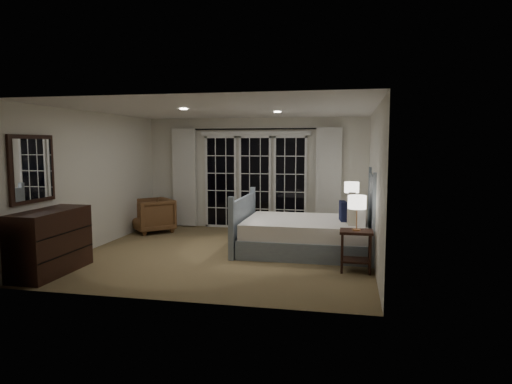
% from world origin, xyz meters
% --- Properties ---
extents(floor, '(5.00, 5.00, 0.00)m').
position_xyz_m(floor, '(0.00, 0.00, 0.00)').
color(floor, olive).
rests_on(floor, ground).
extents(ceiling, '(5.00, 5.00, 0.00)m').
position_xyz_m(ceiling, '(0.00, 0.00, 2.50)').
color(ceiling, silver).
rests_on(ceiling, wall_back).
extents(wall_left, '(0.02, 5.00, 2.50)m').
position_xyz_m(wall_left, '(-2.50, 0.00, 1.25)').
color(wall_left, silver).
rests_on(wall_left, floor).
extents(wall_right, '(0.02, 5.00, 2.50)m').
position_xyz_m(wall_right, '(2.50, 0.00, 1.25)').
color(wall_right, silver).
rests_on(wall_right, floor).
extents(wall_back, '(5.00, 0.02, 2.50)m').
position_xyz_m(wall_back, '(0.00, 2.50, 1.25)').
color(wall_back, silver).
rests_on(wall_back, floor).
extents(wall_front, '(5.00, 0.02, 2.50)m').
position_xyz_m(wall_front, '(0.00, -2.50, 1.25)').
color(wall_front, silver).
rests_on(wall_front, floor).
extents(french_doors, '(2.50, 0.04, 2.20)m').
position_xyz_m(french_doors, '(0.00, 2.46, 1.09)').
color(french_doors, black).
rests_on(french_doors, wall_back).
extents(curtain_rod, '(3.50, 0.03, 0.03)m').
position_xyz_m(curtain_rod, '(0.00, 2.40, 2.25)').
color(curtain_rod, black).
rests_on(curtain_rod, wall_back).
extents(curtain_left, '(0.55, 0.10, 2.25)m').
position_xyz_m(curtain_left, '(-1.65, 2.38, 1.15)').
color(curtain_left, silver).
rests_on(curtain_left, curtain_rod).
extents(curtain_right, '(0.55, 0.10, 2.25)m').
position_xyz_m(curtain_right, '(1.65, 2.38, 1.15)').
color(curtain_right, silver).
rests_on(curtain_right, curtain_rod).
extents(downlight_a, '(0.12, 0.12, 0.01)m').
position_xyz_m(downlight_a, '(0.80, 0.60, 2.49)').
color(downlight_a, white).
rests_on(downlight_a, ceiling).
extents(downlight_b, '(0.12, 0.12, 0.01)m').
position_xyz_m(downlight_b, '(-0.60, -0.40, 2.49)').
color(downlight_b, white).
rests_on(downlight_b, ceiling).
extents(bed, '(2.35, 1.69, 1.38)m').
position_xyz_m(bed, '(1.41, 0.42, 0.34)').
color(bed, gray).
rests_on(bed, floor).
extents(nightstand_left, '(0.48, 0.39, 0.63)m').
position_xyz_m(nightstand_left, '(2.21, -0.71, 0.41)').
color(nightstand_left, black).
rests_on(nightstand_left, floor).
extents(nightstand_right, '(0.47, 0.37, 0.61)m').
position_xyz_m(nightstand_right, '(2.14, 1.58, 0.40)').
color(nightstand_right, black).
rests_on(nightstand_right, floor).
extents(lamp_left, '(0.27, 0.27, 0.53)m').
position_xyz_m(lamp_left, '(2.21, -0.71, 1.05)').
color(lamp_left, tan).
rests_on(lamp_left, nightstand_left).
extents(lamp_right, '(0.29, 0.29, 0.56)m').
position_xyz_m(lamp_right, '(2.14, 1.58, 1.06)').
color(lamp_right, tan).
rests_on(lamp_right, nightstand_right).
extents(armchair, '(1.13, 1.13, 0.74)m').
position_xyz_m(armchair, '(-2.10, 1.57, 0.37)').
color(armchair, brown).
rests_on(armchair, floor).
extents(dresser, '(0.57, 1.34, 0.95)m').
position_xyz_m(dresser, '(-2.23, -1.72, 0.47)').
color(dresser, black).
rests_on(dresser, floor).
extents(mirror, '(0.05, 0.85, 1.00)m').
position_xyz_m(mirror, '(-2.47, -1.72, 1.55)').
color(mirror, black).
rests_on(mirror, wall_left).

